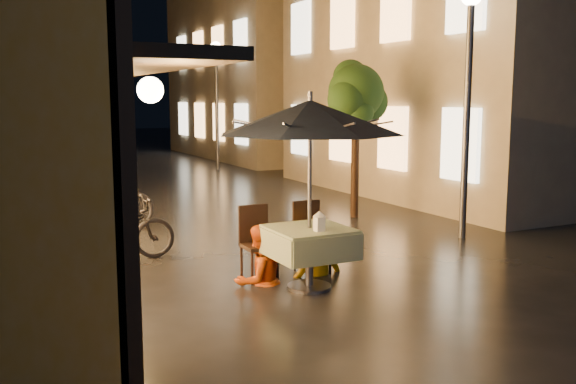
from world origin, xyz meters
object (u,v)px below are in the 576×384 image
patio_umbrella (310,117)px  table_lantern (319,220)px  person_orange (259,226)px  bicycle_0 (113,231)px  person_yellow (316,220)px  streetlamp_near (469,65)px  cafe_table (309,243)px

patio_umbrella → table_lantern: bearing=-90.0°
table_lantern → person_orange: person_orange is taller
patio_umbrella → bicycle_0: 3.51m
patio_umbrella → person_yellow: 1.58m
table_lantern → streetlamp_near: bearing=24.0°
streetlamp_near → person_orange: (-4.23, -0.91, -2.17)m
person_yellow → bicycle_0: bearing=-42.7°
streetlamp_near → person_yellow: 4.09m
table_lantern → person_yellow: person_yellow is taller
streetlamp_near → patio_umbrella: bearing=-159.2°
cafe_table → person_orange: size_ratio=0.66×
table_lantern → cafe_table: bearing=90.0°
table_lantern → person_orange: bearing=121.2°
cafe_table → bicycle_0: size_ratio=0.55×
patio_umbrella → bicycle_0: size_ratio=1.37×
person_yellow → patio_umbrella: bearing=49.9°
streetlamp_near → person_yellow: size_ratio=2.86×
person_orange → person_yellow: size_ratio=1.01×
cafe_table → bicycle_0: bearing=128.7°
person_yellow → cafe_table: bearing=49.9°
table_lantern → bicycle_0: table_lantern is taller
cafe_table → patio_umbrella: (0.00, 0.00, 1.56)m
cafe_table → patio_umbrella: size_ratio=0.40×
streetlamp_near → bicycle_0: bearing=170.2°
patio_umbrella → streetlamp_near: bearing=20.8°
bicycle_0 → cafe_table: bearing=-141.6°
table_lantern → person_orange: (-0.46, 0.76, -0.17)m
cafe_table → person_yellow: (0.41, 0.58, 0.15)m
patio_umbrella → person_yellow: bearing=54.5°
table_lantern → person_yellow: size_ratio=0.17×
patio_umbrella → table_lantern: patio_umbrella is taller
table_lantern → bicycle_0: (-1.93, 2.65, -0.45)m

